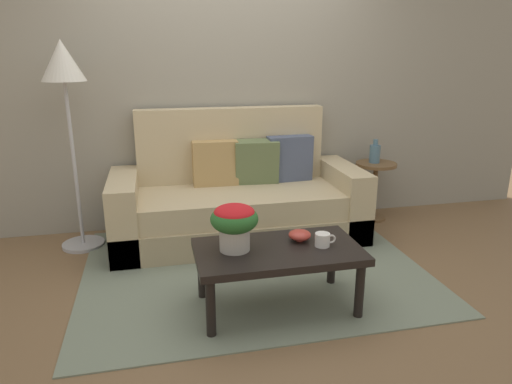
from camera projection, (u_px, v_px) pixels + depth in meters
name	position (u px, v px, depth m)	size (l,w,h in m)	color
ground_plane	(255.00, 271.00, 3.49)	(14.00, 14.00, 0.00)	brown
wall_back	(226.00, 76.00, 4.21)	(6.40, 0.12, 2.78)	gray
area_rug	(253.00, 268.00, 3.54)	(2.53, 2.00, 0.01)	gray
couch	(238.00, 200.00, 4.09)	(2.16, 0.88, 1.12)	tan
coffee_table	(278.00, 256.00, 2.90)	(1.04, 0.58, 0.42)	black
side_table	(375.00, 181.00, 4.49)	(0.39, 0.39, 0.57)	brown
floor_lamp	(65.00, 82.00, 3.56)	(0.35, 0.35, 1.69)	#B2B2B7
potted_plant	(234.00, 222.00, 2.81)	(0.29, 0.29, 0.29)	#B7B2A8
coffee_mug	(323.00, 240.00, 2.90)	(0.14, 0.10, 0.09)	white
snack_bowl	(300.00, 235.00, 2.99)	(0.15, 0.15, 0.07)	#B2382D
table_vase	(375.00, 153.00, 4.43)	(0.10, 0.10, 0.23)	slate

